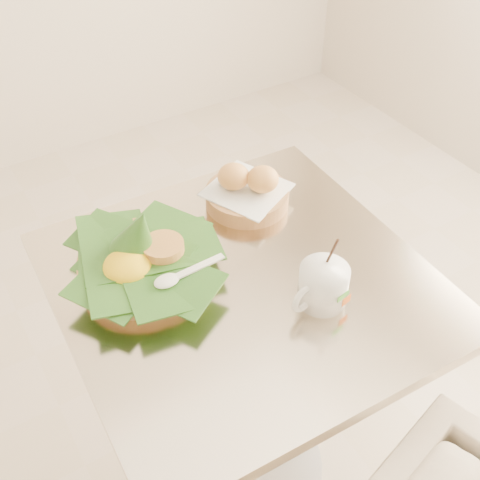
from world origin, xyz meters
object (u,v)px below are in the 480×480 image
bread_basket (247,191)px  coffee_mug (322,285)px  rice_basket (141,258)px  cafe_table (243,349)px

bread_basket → coffee_mug: (-0.04, -0.32, 0.01)m
bread_basket → coffee_mug: coffee_mug is taller
rice_basket → bread_basket: size_ratio=1.47×
cafe_table → rice_basket: (-0.16, 0.12, 0.26)m
bread_basket → rice_basket: bearing=-164.6°
cafe_table → bread_basket: size_ratio=3.55×
rice_basket → coffee_mug: coffee_mug is taller
rice_basket → coffee_mug: 0.35m
rice_basket → coffee_mug: size_ratio=1.94×
cafe_table → rice_basket: 0.33m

